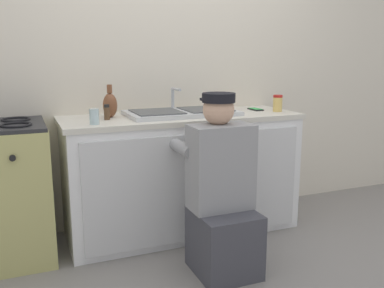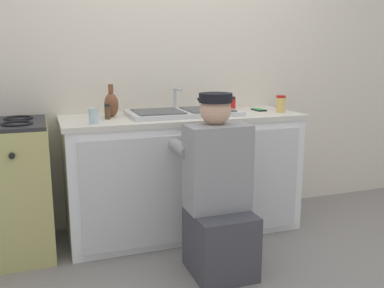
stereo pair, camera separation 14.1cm
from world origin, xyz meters
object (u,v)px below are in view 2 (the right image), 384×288
at_px(spice_bottle_red, 233,103).
at_px(cell_phone, 259,110).
at_px(vase_decorative, 111,104).
at_px(condiment_jar, 281,104).
at_px(stove_range, 0,190).
at_px(plumber_person, 218,200).
at_px(sink_double_basin, 183,112).
at_px(water_glass, 94,116).
at_px(spice_bottle_pepper, 107,112).

bearing_deg(spice_bottle_red, cell_phone, -30.51).
bearing_deg(vase_decorative, condiment_jar, -8.20).
bearing_deg(vase_decorative, spice_bottle_red, 3.75).
height_order(stove_range, plumber_person, plumber_person).
relative_size(stove_range, condiment_jar, 7.16).
bearing_deg(cell_phone, plumber_person, -132.17).
bearing_deg(spice_bottle_red, sink_double_basin, -163.35).
xyz_separation_m(sink_double_basin, cell_phone, (0.65, 0.04, -0.01)).
height_order(sink_double_basin, water_glass, sink_double_basin).
distance_m(water_glass, condiment_jar, 1.42).
relative_size(sink_double_basin, stove_range, 0.87).
bearing_deg(condiment_jar, plumber_person, -142.93).
xyz_separation_m(stove_range, cell_phone, (1.92, 0.04, 0.44)).
bearing_deg(sink_double_basin, spice_bottle_pepper, -177.47).
height_order(water_glass, spice_bottle_red, spice_bottle_red).
height_order(sink_double_basin, plumber_person, plumber_person).
height_order(vase_decorative, cell_phone, vase_decorative).
relative_size(plumber_person, water_glass, 11.04).
bearing_deg(stove_range, sink_double_basin, 0.10).
xyz_separation_m(stove_range, water_glass, (0.61, -0.19, 0.49)).
xyz_separation_m(water_glass, spice_bottle_red, (1.13, 0.33, 0.00)).
bearing_deg(vase_decorative, sink_double_basin, -8.58).
bearing_deg(sink_double_basin, vase_decorative, 171.42).
xyz_separation_m(sink_double_basin, water_glass, (-0.66, -0.19, 0.03)).
xyz_separation_m(spice_bottle_red, cell_phone, (0.18, -0.10, -0.04)).
height_order(condiment_jar, spice_bottle_pepper, condiment_jar).
relative_size(sink_double_basin, spice_bottle_red, 7.62).
bearing_deg(spice_bottle_pepper, condiment_jar, -3.55).
xyz_separation_m(stove_range, spice_bottle_red, (1.74, 0.14, 0.49)).
relative_size(spice_bottle_red, vase_decorative, 0.46).
xyz_separation_m(sink_double_basin, vase_decorative, (-0.51, 0.08, 0.07)).
bearing_deg(water_glass, spice_bottle_pepper, 55.81).
relative_size(stove_range, spice_bottle_red, 8.72).
distance_m(sink_double_basin, vase_decorative, 0.52).
relative_size(condiment_jar, vase_decorative, 0.56).
bearing_deg(condiment_jar, spice_bottle_pepper, 176.45).
bearing_deg(plumber_person, condiment_jar, 37.07).
relative_size(sink_double_basin, condiment_jar, 6.25).
relative_size(sink_double_basin, spice_bottle_pepper, 7.62).
height_order(water_glass, cell_phone, water_glass).
bearing_deg(vase_decorative, plumber_person, -56.22).
relative_size(plumber_person, cell_phone, 7.89).
xyz_separation_m(condiment_jar, spice_bottle_pepper, (-1.31, 0.08, -0.01)).
bearing_deg(plumber_person, cell_phone, 47.83).
bearing_deg(spice_bottle_pepper, sink_double_basin, 2.53).
height_order(stove_range, spice_bottle_pepper, spice_bottle_pepper).
xyz_separation_m(sink_double_basin, spice_bottle_pepper, (-0.55, -0.02, 0.03)).
bearing_deg(water_glass, spice_bottle_red, 16.30).
xyz_separation_m(plumber_person, condiment_jar, (0.76, 0.57, 0.50)).
bearing_deg(cell_phone, stove_range, -178.84).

